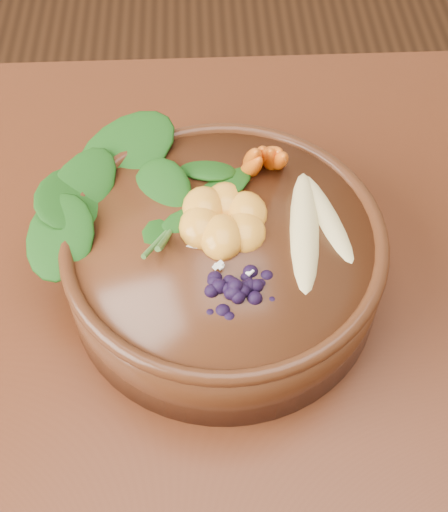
{
  "coord_description": "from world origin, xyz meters",
  "views": [
    {
      "loc": [
        -0.24,
        -0.27,
        1.29
      ],
      "look_at": [
        -0.22,
        0.11,
        0.8
      ],
      "focal_mm": 50.0,
      "sensor_mm": 36.0,
      "label": 1
    }
  ],
  "objects_px": {
    "mandarin_cluster": "(224,209)",
    "blueberry_pile": "(237,278)",
    "carrot_cluster": "(269,137)",
    "banana_halves": "(317,213)",
    "stoneware_bowl": "(224,263)",
    "kale_heap": "(166,175)"
  },
  "relations": [
    {
      "from": "mandarin_cluster",
      "to": "blueberry_pile",
      "type": "distance_m",
      "value": 0.07
    },
    {
      "from": "carrot_cluster",
      "to": "banana_halves",
      "type": "xyz_separation_m",
      "value": [
        0.04,
        -0.07,
        -0.02
      ]
    },
    {
      "from": "banana_halves",
      "to": "blueberry_pile",
      "type": "distance_m",
      "value": 0.1
    },
    {
      "from": "stoneware_bowl",
      "to": "banana_halves",
      "type": "height_order",
      "value": "banana_halves"
    },
    {
      "from": "carrot_cluster",
      "to": "mandarin_cluster",
      "type": "xyz_separation_m",
      "value": [
        -0.04,
        -0.06,
        -0.02
      ]
    },
    {
      "from": "stoneware_bowl",
      "to": "carrot_cluster",
      "type": "xyz_separation_m",
      "value": [
        0.04,
        0.08,
        0.08
      ]
    },
    {
      "from": "stoneware_bowl",
      "to": "mandarin_cluster",
      "type": "xyz_separation_m",
      "value": [
        0.0,
        0.02,
        0.05
      ]
    },
    {
      "from": "blueberry_pile",
      "to": "kale_heap",
      "type": "bearing_deg",
      "value": 116.8
    },
    {
      "from": "blueberry_pile",
      "to": "banana_halves",
      "type": "bearing_deg",
      "value": 43.49
    },
    {
      "from": "banana_halves",
      "to": "stoneware_bowl",
      "type": "bearing_deg",
      "value": -177.26
    },
    {
      "from": "stoneware_bowl",
      "to": "banana_halves",
      "type": "xyz_separation_m",
      "value": [
        0.08,
        0.01,
        0.05
      ]
    },
    {
      "from": "stoneware_bowl",
      "to": "mandarin_cluster",
      "type": "bearing_deg",
      "value": 88.66
    },
    {
      "from": "carrot_cluster",
      "to": "stoneware_bowl",
      "type": "bearing_deg",
      "value": -123.69
    },
    {
      "from": "kale_heap",
      "to": "carrot_cluster",
      "type": "relative_size",
      "value": 2.38
    },
    {
      "from": "blueberry_pile",
      "to": "carrot_cluster",
      "type": "bearing_deg",
      "value": 75.45
    },
    {
      "from": "stoneware_bowl",
      "to": "blueberry_pile",
      "type": "xyz_separation_m",
      "value": [
        0.01,
        -0.06,
        0.06
      ]
    },
    {
      "from": "stoneware_bowl",
      "to": "carrot_cluster",
      "type": "distance_m",
      "value": 0.12
    },
    {
      "from": "blueberry_pile",
      "to": "stoneware_bowl",
      "type": "bearing_deg",
      "value": 97.86
    },
    {
      "from": "kale_heap",
      "to": "mandarin_cluster",
      "type": "relative_size",
      "value": 2.07
    },
    {
      "from": "banana_halves",
      "to": "blueberry_pile",
      "type": "relative_size",
      "value": 1.24
    },
    {
      "from": "stoneware_bowl",
      "to": "banana_halves",
      "type": "relative_size",
      "value": 1.75
    },
    {
      "from": "carrot_cluster",
      "to": "banana_halves",
      "type": "bearing_deg",
      "value": -66.94
    }
  ]
}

